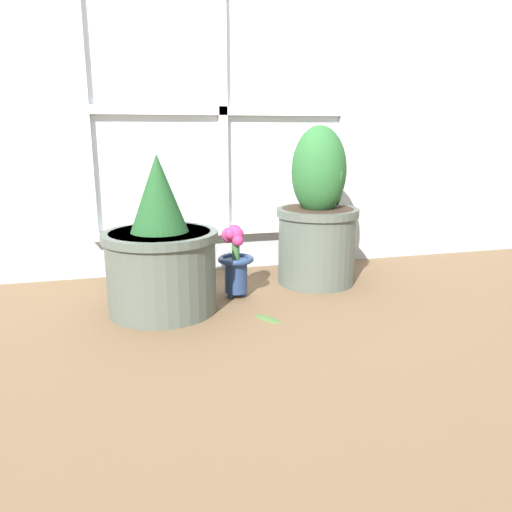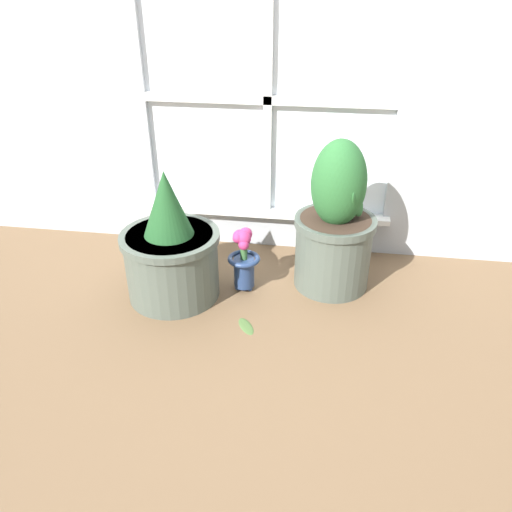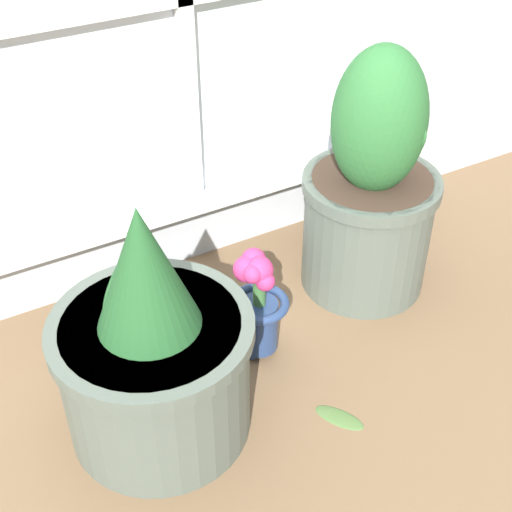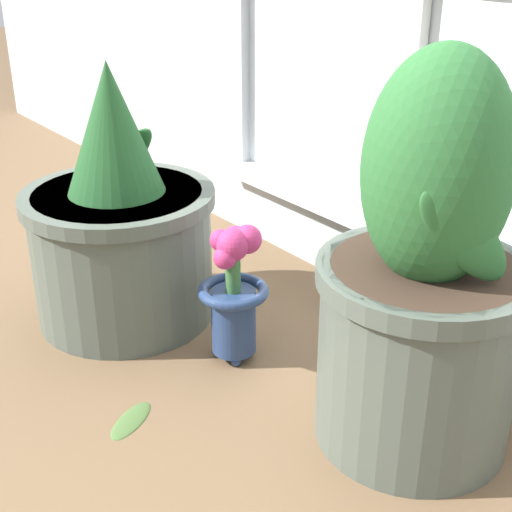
% 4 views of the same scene
% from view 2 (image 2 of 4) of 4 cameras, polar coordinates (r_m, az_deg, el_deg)
% --- Properties ---
extents(ground_plane, '(10.00, 10.00, 0.00)m').
position_cam_2_polar(ground_plane, '(1.89, -1.52, -8.27)').
color(ground_plane, brown).
extents(potted_plant_left, '(0.39, 0.39, 0.54)m').
position_cam_2_polar(potted_plant_left, '(2.00, -9.69, 0.54)').
color(potted_plant_left, '#4C564C').
rests_on(potted_plant_left, ground_plane).
extents(potted_plant_right, '(0.33, 0.33, 0.63)m').
position_cam_2_polar(potted_plant_right, '(2.04, 9.02, 3.16)').
color(potted_plant_right, '#4C564C').
rests_on(potted_plant_right, ground_plane).
extents(flower_vase, '(0.13, 0.13, 0.27)m').
position_cam_2_polar(flower_vase, '(2.03, -1.44, -0.17)').
color(flower_vase, navy).
rests_on(flower_vase, ground_plane).
extents(fallen_leaf, '(0.09, 0.12, 0.01)m').
position_cam_2_polar(fallen_leaf, '(1.90, -1.15, -7.95)').
color(fallen_leaf, '#476633').
rests_on(fallen_leaf, ground_plane).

